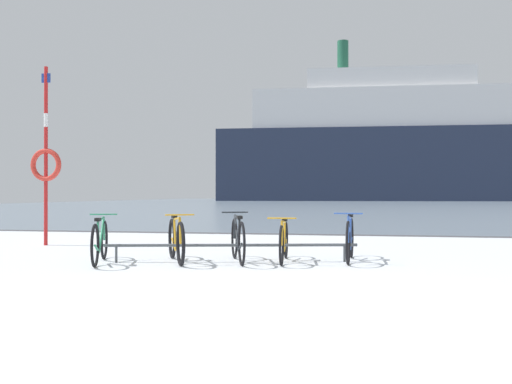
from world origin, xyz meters
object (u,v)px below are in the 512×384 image
object	(u,v)px
bicycle_2	(238,240)
rescue_post	(46,160)
bicycle_4	(350,239)
ferry_ship	(394,147)
bicycle_1	(176,240)
bicycle_0	(100,241)
bicycle_3	(284,241)

from	to	relation	value
bicycle_2	rescue_post	distance (m)	5.41
bicycle_4	ferry_ship	xyz separation A→B (m)	(6.90, 82.32, 8.71)
bicycle_1	rescue_post	bearing A→B (deg)	149.39
bicycle_4	bicycle_2	bearing A→B (deg)	-166.62
bicycle_0	bicycle_1	distance (m)	1.23
bicycle_3	bicycle_2	bearing A→B (deg)	-168.86
bicycle_1	bicycle_3	distance (m)	1.79
bicycle_2	ferry_ship	bearing A→B (deg)	83.98
bicycle_0	bicycle_3	xyz separation A→B (m)	(2.94, 0.70, -0.01)
bicycle_1	bicycle_2	bearing A→B (deg)	10.78
bicycle_0	bicycle_4	xyz separation A→B (m)	(4.02, 0.99, 0.02)
bicycle_0	bicycle_2	xyz separation A→B (m)	(2.19, 0.55, 0.01)
bicycle_2	bicycle_4	distance (m)	1.88
bicycle_0	bicycle_3	bearing A→B (deg)	13.41
bicycle_0	rescue_post	distance (m)	3.97
bicycle_4	ferry_ship	size ratio (longest dim) A/B	0.03
bicycle_3	ferry_ship	world-z (taller)	ferry_ship
rescue_post	bicycle_3	bearing A→B (deg)	-18.89
bicycle_4	ferry_ship	distance (m)	83.07
bicycle_0	ferry_ship	bearing A→B (deg)	82.53
bicycle_0	bicycle_1	xyz separation A→B (m)	(1.18, 0.36, 0.01)
bicycle_0	rescue_post	world-z (taller)	rescue_post
bicycle_2	bicycle_3	bearing A→B (deg)	11.14
bicycle_4	rescue_post	bearing A→B (deg)	166.35
bicycle_4	bicycle_0	bearing A→B (deg)	-166.18
bicycle_1	bicycle_2	xyz separation A→B (m)	(1.01, 0.19, 0.01)
bicycle_3	ferry_ship	size ratio (longest dim) A/B	0.03
bicycle_0	bicycle_1	world-z (taller)	bicycle_1
ferry_ship	bicycle_1	bearing A→B (deg)	-96.70
bicycle_2	bicycle_0	bearing A→B (deg)	-165.82
rescue_post	ferry_ship	xyz separation A→B (m)	(13.51, 80.72, 7.20)
bicycle_2	ferry_ship	world-z (taller)	ferry_ship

